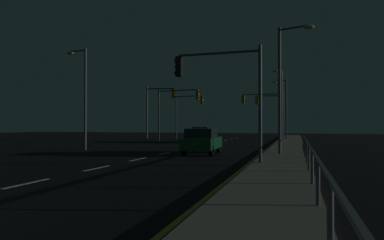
{
  "coord_description": "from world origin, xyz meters",
  "views": [
    {
      "loc": [
        7.94,
        -4.16,
        1.8
      ],
      "look_at": [
        0.92,
        19.94,
        2.13
      ],
      "focal_mm": 33.65,
      "sensor_mm": 36.0,
      "label": 1
    }
  ],
  "objects_px": {
    "street_lamp_corner": "(285,77)",
    "traffic_light_overhead_east": "(264,106)",
    "street_lamp_across_street": "(284,103)",
    "traffic_light_near_left": "(159,104)",
    "traffic_light_mid_left": "(221,81)",
    "street_lamp_median": "(83,89)",
    "car_oncoming": "(202,134)",
    "traffic_light_mid_right": "(270,107)",
    "traffic_light_far_left": "(176,104)",
    "street_lamp_far_end": "(281,99)",
    "car": "(202,141)",
    "traffic_light_far_center": "(188,108)"
  },
  "relations": [
    {
      "from": "traffic_light_mid_left",
      "to": "street_lamp_corner",
      "type": "height_order",
      "value": "street_lamp_corner"
    },
    {
      "from": "traffic_light_near_left",
      "to": "street_lamp_median",
      "type": "bearing_deg",
      "value": -98.83
    },
    {
      "from": "street_lamp_far_end",
      "to": "traffic_light_overhead_east",
      "type": "bearing_deg",
      "value": 108.08
    },
    {
      "from": "traffic_light_overhead_east",
      "to": "street_lamp_median",
      "type": "relative_size",
      "value": 0.74
    },
    {
      "from": "car",
      "to": "traffic_light_mid_right",
      "type": "xyz_separation_m",
      "value": [
        2.6,
        21.82,
        3.03
      ]
    },
    {
      "from": "traffic_light_near_left",
      "to": "street_lamp_median",
      "type": "height_order",
      "value": "street_lamp_median"
    },
    {
      "from": "street_lamp_corner",
      "to": "street_lamp_across_street",
      "type": "relative_size",
      "value": 1.03
    },
    {
      "from": "traffic_light_far_left",
      "to": "street_lamp_across_street",
      "type": "relative_size",
      "value": 0.82
    },
    {
      "from": "car_oncoming",
      "to": "traffic_light_near_left",
      "type": "relative_size",
      "value": 0.78
    },
    {
      "from": "traffic_light_far_center",
      "to": "street_lamp_median",
      "type": "height_order",
      "value": "street_lamp_median"
    },
    {
      "from": "traffic_light_overhead_east",
      "to": "traffic_light_near_left",
      "type": "relative_size",
      "value": 0.96
    },
    {
      "from": "traffic_light_mid_right",
      "to": "street_lamp_median",
      "type": "distance_m",
      "value": 23.85
    },
    {
      "from": "traffic_light_far_left",
      "to": "street_lamp_median",
      "type": "height_order",
      "value": "street_lamp_median"
    },
    {
      "from": "car",
      "to": "traffic_light_overhead_east",
      "type": "distance_m",
      "value": 20.86
    },
    {
      "from": "traffic_light_overhead_east",
      "to": "street_lamp_far_end",
      "type": "relative_size",
      "value": 0.78
    },
    {
      "from": "traffic_light_mid_right",
      "to": "traffic_light_overhead_east",
      "type": "relative_size",
      "value": 0.98
    },
    {
      "from": "traffic_light_mid_left",
      "to": "street_lamp_median",
      "type": "bearing_deg",
      "value": 150.85
    },
    {
      "from": "traffic_light_mid_left",
      "to": "car_oncoming",
      "type": "bearing_deg",
      "value": 106.94
    },
    {
      "from": "car_oncoming",
      "to": "traffic_light_near_left",
      "type": "xyz_separation_m",
      "value": [
        -3.79,
        -2.49,
        3.08
      ]
    },
    {
      "from": "street_lamp_corner",
      "to": "traffic_light_near_left",
      "type": "bearing_deg",
      "value": 135.42
    },
    {
      "from": "traffic_light_mid_right",
      "to": "street_lamp_far_end",
      "type": "bearing_deg",
      "value": -78.73
    },
    {
      "from": "street_lamp_corner",
      "to": "street_lamp_across_street",
      "type": "distance_m",
      "value": 22.7
    },
    {
      "from": "traffic_light_mid_left",
      "to": "traffic_light_near_left",
      "type": "xyz_separation_m",
      "value": [
        -9.75,
        17.08,
        0.08
      ]
    },
    {
      "from": "traffic_light_far_center",
      "to": "street_lamp_far_end",
      "type": "bearing_deg",
      "value": -32.87
    },
    {
      "from": "car",
      "to": "traffic_light_near_left",
      "type": "distance_m",
      "value": 14.31
    },
    {
      "from": "traffic_light_mid_right",
      "to": "traffic_light_near_left",
      "type": "xyz_separation_m",
      "value": [
        -10.1,
        -10.03,
        0.05
      ]
    },
    {
      "from": "traffic_light_mid_right",
      "to": "street_lamp_across_street",
      "type": "xyz_separation_m",
      "value": [
        1.58,
        0.37,
        0.51
      ]
    },
    {
      "from": "traffic_light_overhead_east",
      "to": "street_lamp_far_end",
      "type": "xyz_separation_m",
      "value": [
        2.08,
        -6.38,
        0.31
      ]
    },
    {
      "from": "traffic_light_mid_right",
      "to": "traffic_light_near_left",
      "type": "distance_m",
      "value": 14.23
    },
    {
      "from": "traffic_light_far_left",
      "to": "street_lamp_median",
      "type": "bearing_deg",
      "value": -98.57
    },
    {
      "from": "car_oncoming",
      "to": "traffic_light_mid_right",
      "type": "distance_m",
      "value": 10.29
    },
    {
      "from": "traffic_light_overhead_east",
      "to": "street_lamp_far_end",
      "type": "distance_m",
      "value": 6.72
    },
    {
      "from": "traffic_light_near_left",
      "to": "car_oncoming",
      "type": "bearing_deg",
      "value": 33.27
    },
    {
      "from": "car_oncoming",
      "to": "street_lamp_corner",
      "type": "relative_size",
      "value": 0.61
    },
    {
      "from": "traffic_light_mid_right",
      "to": "street_lamp_corner",
      "type": "bearing_deg",
      "value": -83.93
    },
    {
      "from": "street_lamp_median",
      "to": "street_lamp_across_street",
      "type": "distance_m",
      "value": 24.97
    },
    {
      "from": "car_oncoming",
      "to": "street_lamp_across_street",
      "type": "height_order",
      "value": "street_lamp_across_street"
    },
    {
      "from": "car",
      "to": "street_lamp_median",
      "type": "height_order",
      "value": "street_lamp_median"
    },
    {
      "from": "traffic_light_overhead_east",
      "to": "street_lamp_corner",
      "type": "distance_m",
      "value": 21.22
    },
    {
      "from": "traffic_light_mid_right",
      "to": "traffic_light_mid_left",
      "type": "distance_m",
      "value": 27.1
    },
    {
      "from": "street_lamp_median",
      "to": "street_lamp_far_end",
      "type": "relative_size",
      "value": 1.06
    },
    {
      "from": "traffic_light_far_center",
      "to": "street_lamp_median",
      "type": "xyz_separation_m",
      "value": [
        -1.65,
        -20.57,
        0.41
      ]
    },
    {
      "from": "street_lamp_across_street",
      "to": "traffic_light_near_left",
      "type": "bearing_deg",
      "value": -138.34
    },
    {
      "from": "traffic_light_far_left",
      "to": "street_lamp_across_street",
      "type": "height_order",
      "value": "street_lamp_across_street"
    },
    {
      "from": "traffic_light_mid_right",
      "to": "street_lamp_median",
      "type": "bearing_deg",
      "value": -119.57
    },
    {
      "from": "traffic_light_mid_right",
      "to": "street_lamp_across_street",
      "type": "height_order",
      "value": "street_lamp_across_street"
    },
    {
      "from": "car",
      "to": "traffic_light_far_left",
      "type": "distance_m",
      "value": 17.32
    },
    {
      "from": "car_oncoming",
      "to": "street_lamp_far_end",
      "type": "xyz_separation_m",
      "value": [
        7.84,
        -0.15,
        3.5
      ]
    },
    {
      "from": "street_lamp_corner",
      "to": "traffic_light_overhead_east",
      "type": "bearing_deg",
      "value": 97.92
    },
    {
      "from": "traffic_light_near_left",
      "to": "street_lamp_across_street",
      "type": "xyz_separation_m",
      "value": [
        11.68,
        10.39,
        0.46
      ]
    }
  ]
}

